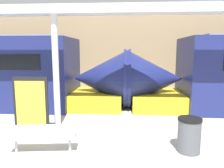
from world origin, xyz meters
The scene contains 7 objects.
ground_plane centered at (0.00, 0.00, 0.00)m, with size 60.00×60.00×0.00m, color #B2AFA8.
station_wall centered at (0.00, 9.41, 2.50)m, with size 56.00×0.20×5.00m, color #9E8460.
bench_near centered at (-1.22, 0.40, 0.48)m, with size 1.70×0.63×0.78m.
trash_bin centered at (2.42, 0.73, 0.44)m, with size 0.59×0.59×0.88m.
poster_board centered at (-1.99, 1.57, 0.90)m, with size 1.05×0.07×1.78m.
support_column_near centered at (-1.49, 2.46, 1.83)m, with size 0.21×0.21×3.66m, color silver.
canopy_beam centered at (-1.49, 2.46, 3.80)m, with size 28.00×0.60×0.28m, color #B7B7BC.
Camera 1 is at (0.84, -4.58, 2.51)m, focal length 35.00 mm.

